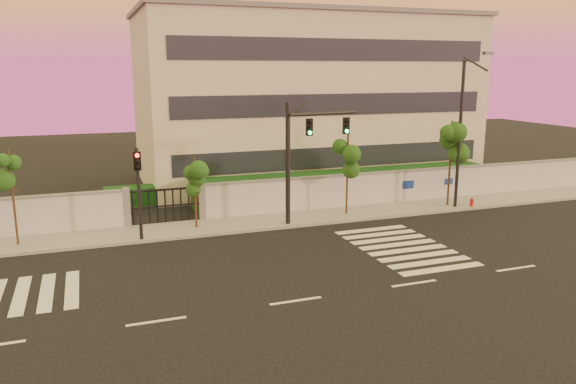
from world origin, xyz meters
The scene contains 14 objects.
ground centered at (0.00, 0.00, 0.00)m, with size 120.00×120.00×0.00m, color black.
sidewalk centered at (0.00, 10.50, 0.07)m, with size 60.00×3.00×0.15m, color gray.
perimeter_wall centered at (0.10, 12.00, 1.07)m, with size 60.00×0.36×2.20m.
hedge_row centered at (1.17, 14.74, 0.82)m, with size 41.00×4.25×1.80m.
institutional_building centered at (9.00, 21.99, 6.16)m, with size 24.40×12.40×12.25m.
road_markings centered at (-1.58, 3.76, 0.01)m, with size 57.00×7.62×0.02m.
street_tree_c centered at (-10.14, 10.39, 3.49)m, with size 1.30×1.03×4.74m.
street_tree_d centered at (-1.61, 10.45, 2.82)m, with size 1.45×1.15×3.82m.
street_tree_e centered at (7.06, 10.39, 3.48)m, with size 1.38×1.10×4.74m.
street_tree_f centered at (13.82, 10.19, 3.89)m, with size 1.62×1.29×5.28m.
traffic_signal_main centered at (3.97, 9.47, 4.19)m, with size 4.18×0.80×6.63m.
traffic_signal_secondary centered at (-4.56, 9.24, 2.95)m, with size 0.36×0.35×4.64m.
streetlight_east centered at (13.93, 9.42, 4.97)m, with size 0.55×2.21×9.19m.
fire_hydrant centered at (14.91, 9.32, 0.33)m, with size 0.26×0.25×0.67m.
Camera 1 is at (-6.79, -17.90, 8.30)m, focal length 35.00 mm.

